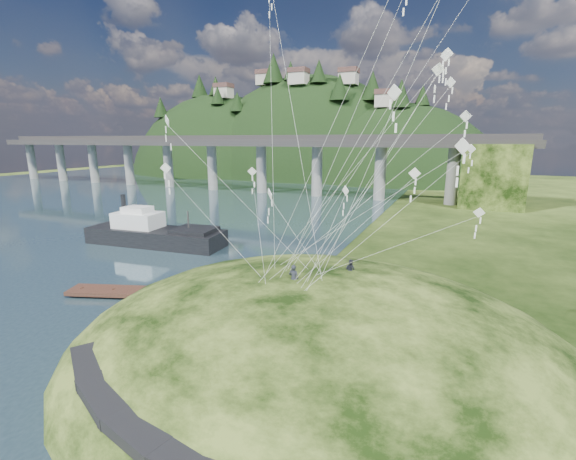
% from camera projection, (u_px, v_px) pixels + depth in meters
% --- Properties ---
extents(ground, '(320.00, 320.00, 0.00)m').
position_uv_depth(ground, '(204.00, 337.00, 27.73)').
color(ground, black).
rests_on(ground, ground).
extents(water, '(240.00, 240.00, 0.00)m').
position_uv_depth(water, '(11.00, 206.00, 82.81)').
color(water, '#2F4A57').
rests_on(water, ground).
extents(grass_hill, '(36.00, 32.00, 13.00)m').
position_uv_depth(grass_hill, '(317.00, 366.00, 26.70)').
color(grass_hill, black).
rests_on(grass_hill, ground).
extents(footpath, '(22.29, 5.84, 0.83)m').
position_uv_depth(footpath, '(209.00, 436.00, 15.64)').
color(footpath, black).
rests_on(footpath, ground).
extents(bridge, '(160.00, 11.00, 15.00)m').
position_uv_depth(bridge, '(281.00, 156.00, 98.29)').
color(bridge, '#2D2B2B').
rests_on(bridge, ground).
extents(far_ridge, '(153.00, 70.00, 94.50)m').
position_uv_depth(far_ridge, '(297.00, 194.00, 155.34)').
color(far_ridge, black).
rests_on(far_ridge, ground).
extents(work_barge, '(19.43, 7.08, 6.65)m').
position_uv_depth(work_barge, '(153.00, 233.00, 51.62)').
color(work_barge, black).
rests_on(work_barge, ground).
extents(wooden_dock, '(14.12, 6.72, 1.01)m').
position_uv_depth(wooden_dock, '(146.00, 292.00, 34.65)').
color(wooden_dock, '#3A2017').
rests_on(wooden_dock, ground).
extents(kite_flyers, '(3.68, 4.12, 2.01)m').
position_uv_depth(kite_flyers, '(324.00, 262.00, 26.03)').
color(kite_flyers, '#262933').
rests_on(kite_flyers, ground).
extents(kite_swarm, '(19.47, 13.78, 19.26)m').
position_uv_depth(kite_swarm, '(392.00, 88.00, 24.68)').
color(kite_swarm, white).
rests_on(kite_swarm, ground).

